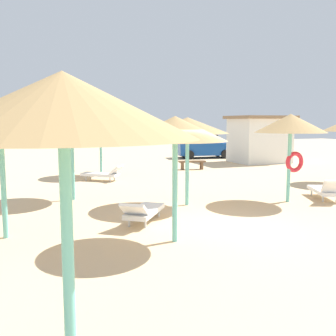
% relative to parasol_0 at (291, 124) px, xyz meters
% --- Properties ---
extents(ground_plane, '(80.00, 80.00, 0.00)m').
position_rel_parasol_0_xyz_m(ground_plane, '(-3.95, -2.12, -2.57)').
color(ground_plane, '#DBBA8C').
extents(parasol_0, '(2.34, 2.34, 2.91)m').
position_rel_parasol_0_xyz_m(parasol_0, '(0.00, 0.00, 0.00)').
color(parasol_0, '#6BC6BC').
rests_on(parasol_0, ground).
extents(parasol_2, '(2.28, 2.28, 2.78)m').
position_rel_parasol_0_xyz_m(parasol_2, '(-5.08, -2.65, -0.07)').
color(parasol_2, '#6BC6BC').
rests_on(parasol_2, ground).
extents(parasol_3, '(2.47, 2.47, 2.75)m').
position_rel_parasol_0_xyz_m(parasol_3, '(-4.80, 8.16, -0.13)').
color(parasol_3, '#6BC6BC').
rests_on(parasol_3, ground).
extents(parasol_5, '(2.61, 2.61, 2.80)m').
position_rel_parasol_0_xyz_m(parasol_5, '(-3.37, 0.69, -0.04)').
color(parasol_5, '#6BC6BC').
rests_on(parasol_5, ground).
extents(parasol_6, '(2.46, 2.46, 2.91)m').
position_rel_parasol_0_xyz_m(parasol_6, '(-6.71, 2.78, 0.07)').
color(parasol_6, '#6BC6BC').
rests_on(parasol_6, ground).
extents(parasol_8, '(2.57, 2.57, 2.71)m').
position_rel_parasol_0_xyz_m(parasol_8, '(-8.64, -1.06, -0.11)').
color(parasol_8, '#6BC6BC').
rests_on(parasol_8, ground).
extents(parasol_9, '(2.59, 2.59, 3.13)m').
position_rel_parasol_0_xyz_m(parasol_9, '(-7.73, -6.55, 0.23)').
color(parasol_9, '#6BC6BC').
rests_on(parasol_9, ground).
extents(lounger_0, '(1.32, 1.94, 0.81)m').
position_rel_parasol_0_xyz_m(lounger_0, '(1.45, -0.12, -2.24)').
color(lounger_0, white).
rests_on(lounger_0, ground).
extents(lounger_2, '(1.61, 1.92, 0.69)m').
position_rel_parasol_0_xyz_m(lounger_2, '(-5.30, -0.89, -2.25)').
color(lounger_2, white).
rests_on(lounger_2, ground).
extents(lounger_3, '(1.89, 1.65, 0.73)m').
position_rel_parasol_0_xyz_m(lounger_3, '(-4.99, 6.64, -2.25)').
color(lounger_3, white).
rests_on(lounger_3, ground).
extents(bench_0, '(1.55, 0.67, 0.49)m').
position_rel_parasol_0_xyz_m(bench_0, '(0.44, 8.98, -2.22)').
color(bench_0, brown).
rests_on(bench_0, ground).
extents(parked_car, '(4.21, 2.47, 1.72)m').
position_rel_parasol_0_xyz_m(parked_car, '(4.04, 15.03, -1.75)').
color(parked_car, '#194C9E').
rests_on(parked_car, ground).
extents(beach_cabana, '(3.72, 3.24, 3.05)m').
position_rel_parasol_0_xyz_m(beach_cabana, '(6.13, 10.98, -1.02)').
color(beach_cabana, white).
rests_on(beach_cabana, ground).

